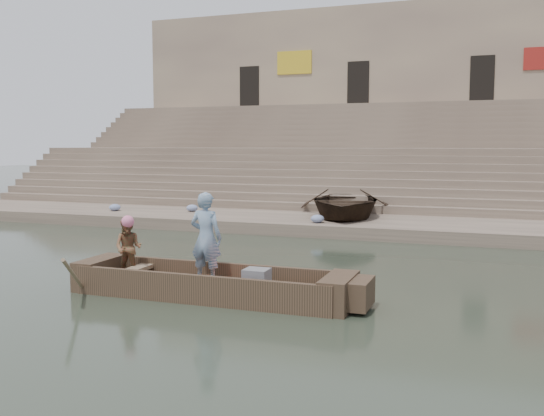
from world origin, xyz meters
The scene contains 13 objects.
ground centered at (0.00, 0.00, 0.00)m, with size 120.00×120.00×0.00m, color #252F23.
lower_landing centered at (0.00, 8.00, 0.20)m, with size 32.00×4.00×0.40m, color gray.
mid_landing centered at (0.00, 15.50, 1.40)m, with size 32.00×3.00×2.80m, color gray.
upper_landing centered at (0.00, 22.50, 2.60)m, with size 32.00×3.00×5.20m, color gray.
ghat_steps centered at (0.00, 17.19, 1.80)m, with size 32.00×11.00×5.20m.
building_wall centered at (0.00, 26.50, 5.60)m, with size 32.00×5.07×11.20m.
main_rowboat centered at (0.62, -1.90, 0.11)m, with size 5.00×1.30×0.22m, color brown.
rowboat_trim centered at (0.83, -1.91, 0.31)m, with size 6.04×2.63×1.89m.
standing_man centered at (0.44, -1.72, 1.13)m, with size 0.66×0.43×1.81m, color #21517D.
rowing_man centered at (-1.33, -1.75, 0.83)m, with size 0.59×0.46×1.22m, color #206230.
television centered at (1.57, -1.90, 0.42)m, with size 0.46×0.42×0.40m.
beached_rowboat centered at (0.81, 8.63, 0.90)m, with size 3.45×4.84×1.00m, color #2D2116.
cloth_bundles centered at (-0.59, 7.86, 0.53)m, with size 18.89×2.40×0.26m.
Camera 1 is at (5.69, -12.42, 2.95)m, focal length 40.20 mm.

